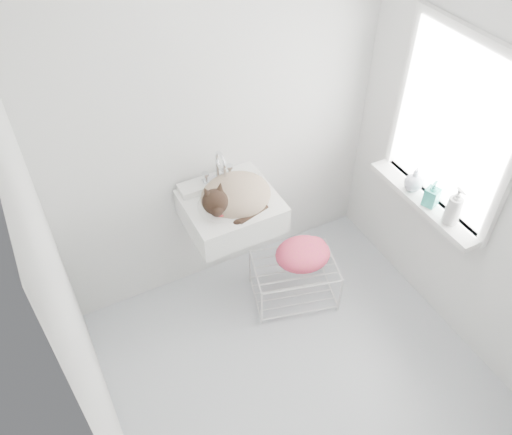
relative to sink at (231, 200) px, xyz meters
name	(u,v)px	position (x,y,z in m)	size (l,w,h in m)	color
floor	(293,364)	(0.06, -0.74, -0.85)	(2.20, 2.00, 0.02)	#B3B9BF
back_wall	(219,122)	(0.06, 0.26, 0.40)	(2.20, 0.02, 2.50)	silver
right_wall	(478,160)	(1.16, -0.74, 0.40)	(0.02, 2.00, 2.50)	silver
left_wall	(74,311)	(-1.04, -0.74, 0.40)	(0.02, 2.00, 2.50)	silver
window_glass	(455,127)	(1.14, -0.54, 0.50)	(0.01, 0.80, 1.00)	white
window_frame	(453,128)	(1.13, -0.54, 0.50)	(0.04, 0.90, 1.10)	white
windowsill	(424,201)	(1.07, -0.54, -0.02)	(0.16, 0.88, 0.04)	white
sink	(231,200)	(0.00, 0.00, 0.00)	(0.57, 0.50, 0.23)	white
faucet	(218,166)	(0.00, 0.18, 0.14)	(0.21, 0.15, 0.21)	silver
cat	(234,196)	(0.01, -0.02, 0.04)	(0.45, 0.36, 0.29)	tan
wire_rack	(294,282)	(0.34, -0.25, -0.70)	(0.55, 0.38, 0.33)	silver
towel	(302,259)	(0.39, -0.26, -0.49)	(0.38, 0.27, 0.16)	orange
bottle_a	(449,222)	(1.06, -0.77, 0.00)	(0.08, 0.08, 0.21)	silver
bottle_b	(429,204)	(1.06, -0.59, 0.00)	(0.08, 0.08, 0.18)	teal
bottle_c	(412,189)	(1.06, -0.43, 0.00)	(0.12, 0.12, 0.15)	silver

